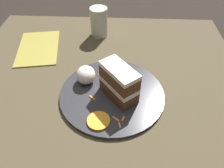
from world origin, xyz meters
name	(u,v)px	position (x,y,z in m)	size (l,w,h in m)	color
ground_plane	(99,111)	(0.00, 0.00, 0.00)	(6.00, 6.00, 0.00)	black
dining_table	(99,108)	(0.00, 0.00, 0.01)	(1.05, 0.93, 0.03)	#4C422D
plate	(112,94)	(-0.04, 0.04, 0.04)	(0.31, 0.31, 0.01)	#333338
cake_slice	(119,82)	(-0.03, 0.06, 0.09)	(0.13, 0.12, 0.10)	brown
cream_dollop	(86,75)	(-0.08, -0.05, 0.07)	(0.06, 0.06, 0.05)	white
orange_garnish	(99,121)	(0.07, 0.01, 0.04)	(0.06, 0.06, 0.01)	orange
carrot_shreds_scatter	(113,92)	(-0.04, 0.04, 0.04)	(0.24, 0.15, 0.00)	orange
drinking_glass	(99,24)	(-0.38, -0.03, 0.08)	(0.07, 0.07, 0.11)	beige
menu_card	(38,48)	(-0.27, -0.25, 0.03)	(0.15, 0.22, 0.00)	#9E933D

